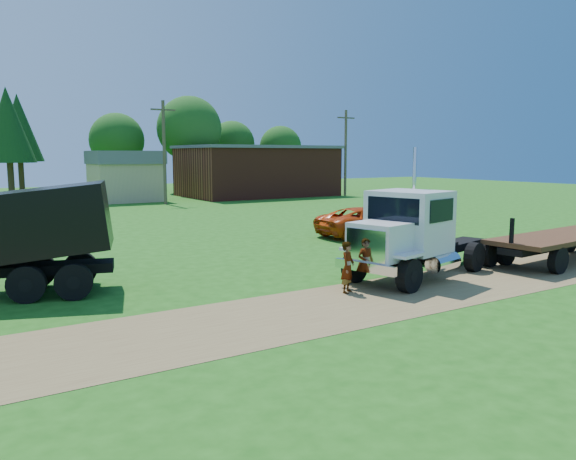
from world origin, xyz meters
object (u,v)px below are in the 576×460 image
flatbed_trailer (565,240)px  spectator_a (348,267)px  white_semi_tractor (411,235)px  orange_pickup (367,222)px

flatbed_trailer → spectator_a: (-10.68, 0.60, -0.06)m
flatbed_trailer → spectator_a: flatbed_trailer is taller
white_semi_tractor → orange_pickup: white_semi_tractor is taller
flatbed_trailer → spectator_a: 10.70m
white_semi_tractor → flatbed_trailer: bearing=-21.5°
orange_pickup → spectator_a: 12.61m
white_semi_tractor → flatbed_trailer: white_semi_tractor is taller
white_semi_tractor → orange_pickup: size_ratio=1.38×
white_semi_tractor → flatbed_trailer: size_ratio=0.95×
white_semi_tractor → flatbed_trailer: 7.69m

